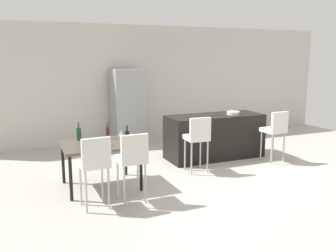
{
  "coord_description": "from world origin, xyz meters",
  "views": [
    {
      "loc": [
        -3.57,
        -5.78,
        2.12
      ],
      "look_at": [
        -0.94,
        0.35,
        0.85
      ],
      "focal_mm": 38.86,
      "sensor_mm": 36.0,
      "label": 1
    }
  ],
  "objects": [
    {
      "name": "potted_plant",
      "position": [
        2.07,
        2.64,
        0.31
      ],
      "size": [
        0.34,
        0.34,
        0.54
      ],
      "color": "beige",
      "rests_on": "ground_plane"
    },
    {
      "name": "wine_bottle_corner",
      "position": [
        -1.92,
        -0.28,
        0.85
      ],
      "size": [
        0.07,
        0.07,
        0.3
      ],
      "color": "black",
      "rests_on": "dining_table"
    },
    {
      "name": "back_wall",
      "position": [
        0.0,
        3.09,
        1.45
      ],
      "size": [
        10.0,
        0.12,
        2.9
      ],
      "primitive_type": "cube",
      "color": "beige",
      "rests_on": "ground_plane"
    },
    {
      "name": "dining_table",
      "position": [
        -2.32,
        -0.06,
        0.67
      ],
      "size": [
        1.22,
        0.97,
        0.74
      ],
      "color": "#4C4238",
      "rests_on": "ground_plane"
    },
    {
      "name": "fruit_bowl",
      "position": [
        0.69,
        0.64,
        0.96
      ],
      "size": [
        0.27,
        0.27,
        0.07
      ],
      "primitive_type": "cylinder",
      "color": "beige",
      "rests_on": "kitchen_island"
    },
    {
      "name": "bar_chair_middle",
      "position": [
        1.27,
        -0.02,
        0.7
      ],
      "size": [
        0.42,
        0.42,
        1.05
      ],
      "color": "silver",
      "rests_on": "ground_plane"
    },
    {
      "name": "kitchen_island",
      "position": [
        0.31,
        0.76,
        0.46
      ],
      "size": [
        2.05,
        0.79,
        0.92
      ],
      "primitive_type": "cube",
      "color": "black",
      "rests_on": "ground_plane"
    },
    {
      "name": "wine_glass_middle",
      "position": [
        -1.94,
        0.01,
        0.86
      ],
      "size": [
        0.07,
        0.07,
        0.17
      ],
      "color": "silver",
      "rests_on": "dining_table"
    },
    {
      "name": "wine_glass_right",
      "position": [
        -2.23,
        -0.29,
        0.86
      ],
      "size": [
        0.07,
        0.07,
        0.17
      ],
      "color": "silver",
      "rests_on": "dining_table"
    },
    {
      "name": "dining_chair_near",
      "position": [
        -2.59,
        -0.91,
        0.7
      ],
      "size": [
        0.42,
        0.42,
        1.05
      ],
      "color": "silver",
      "rests_on": "ground_plane"
    },
    {
      "name": "wine_bottle_left",
      "position": [
        -2.12,
        0.22,
        0.85
      ],
      "size": [
        0.06,
        0.06,
        0.28
      ],
      "color": "#471E19",
      "rests_on": "dining_table"
    },
    {
      "name": "refrigerator",
      "position": [
        -1.03,
        2.65,
        0.92
      ],
      "size": [
        0.72,
        0.68,
        1.84
      ],
      "primitive_type": "cube",
      "color": "#939699",
      "rests_on": "ground_plane"
    },
    {
      "name": "bar_chair_left",
      "position": [
        -0.5,
        -0.02,
        0.7
      ],
      "size": [
        0.43,
        0.43,
        1.05
      ],
      "color": "silver",
      "rests_on": "ground_plane"
    },
    {
      "name": "ground_plane",
      "position": [
        0.0,
        0.0,
        0.0
      ],
      "size": [
        10.0,
        10.0,
        0.0
      ],
      "primitive_type": "plane",
      "color": "#ADA89E"
    },
    {
      "name": "dining_chair_far",
      "position": [
        -2.04,
        -0.91,
        0.7
      ],
      "size": [
        0.41,
        0.41,
        1.05
      ],
      "color": "silver",
      "rests_on": "ground_plane"
    },
    {
      "name": "wine_bottle_end",
      "position": [
        -2.59,
        0.3,
        0.85
      ],
      "size": [
        0.08,
        0.08,
        0.3
      ],
      "color": "#194723",
      "rests_on": "dining_table"
    }
  ]
}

